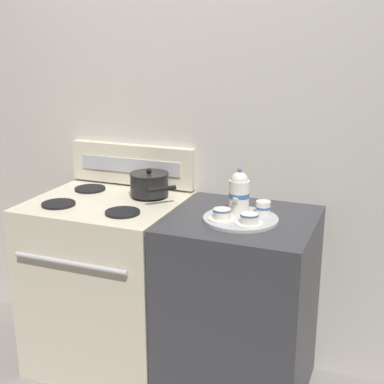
# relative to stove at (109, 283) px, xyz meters

# --- Properties ---
(ground_plane) EXTENTS (6.00, 6.00, 0.00)m
(ground_plane) POSITION_rel_stove_xyz_m (0.34, 0.00, -0.46)
(ground_plane) COLOR gray
(wall_back) EXTENTS (6.00, 0.05, 2.20)m
(wall_back) POSITION_rel_stove_xyz_m (0.34, 0.35, 0.64)
(wall_back) COLOR beige
(wall_back) RESTS_ON ground
(stove) EXTENTS (0.74, 0.68, 0.93)m
(stove) POSITION_rel_stove_xyz_m (0.00, 0.00, 0.00)
(stove) COLOR beige
(stove) RESTS_ON ground
(control_panel) EXTENTS (0.73, 0.05, 0.22)m
(control_panel) POSITION_rel_stove_xyz_m (0.00, 0.30, 0.58)
(control_panel) COLOR beige
(control_panel) RESTS_ON stove
(side_counter) EXTENTS (0.67, 0.65, 0.91)m
(side_counter) POSITION_rel_stove_xyz_m (0.72, 0.00, -0.00)
(side_counter) COLOR #38383D
(side_counter) RESTS_ON ground
(saucepan) EXTENTS (0.28, 0.28, 0.14)m
(saucepan) POSITION_rel_stove_xyz_m (0.18, 0.14, 0.53)
(saucepan) COLOR black
(saucepan) RESTS_ON stove
(serving_tray) EXTENTS (0.34, 0.34, 0.01)m
(serving_tray) POSITION_rel_stove_xyz_m (0.72, -0.03, 0.46)
(serving_tray) COLOR #B2B2B7
(serving_tray) RESTS_ON side_counter
(teapot) EXTENTS (0.10, 0.15, 0.21)m
(teapot) POSITION_rel_stove_xyz_m (0.69, 0.03, 0.57)
(teapot) COLOR white
(teapot) RESTS_ON serving_tray
(teacup_left) EXTENTS (0.12, 0.12, 0.05)m
(teacup_left) POSITION_rel_stove_xyz_m (0.78, -0.11, 0.49)
(teacup_left) COLOR white
(teacup_left) RESTS_ON serving_tray
(teacup_right) EXTENTS (0.12, 0.12, 0.05)m
(teacup_right) POSITION_rel_stove_xyz_m (0.65, -0.09, 0.49)
(teacup_right) COLOR white
(teacup_right) RESTS_ON serving_tray
(creamer_jug) EXTENTS (0.07, 0.07, 0.06)m
(creamer_jug) POSITION_rel_stove_xyz_m (0.80, 0.05, 0.50)
(creamer_jug) COLOR white
(creamer_jug) RESTS_ON serving_tray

